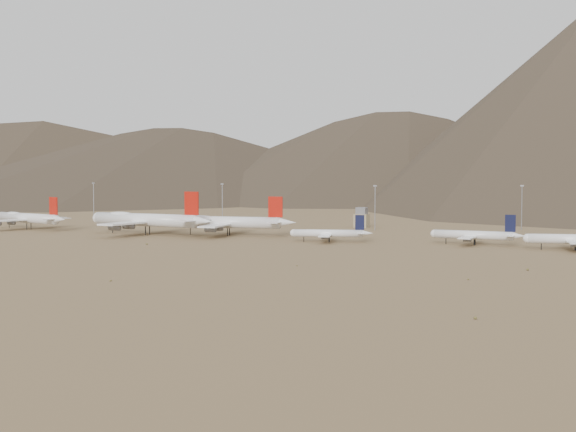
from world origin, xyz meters
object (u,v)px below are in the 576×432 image
at_px(narrowbody_a, 330,233).
at_px(narrowbody_b, 476,235).
at_px(control_tower, 362,219).
at_px(widebody_west, 28,218).
at_px(widebody_east, 227,222).
at_px(widebody_centre, 146,220).

relative_size(narrowbody_a, narrowbody_b, 0.89).
xyz_separation_m(narrowbody_b, control_tower, (-81.42, 88.56, 0.68)).
xyz_separation_m(widebody_west, widebody_east, (126.33, 4.03, 0.51)).
xyz_separation_m(narrowbody_a, narrowbody_b, (66.53, 11.08, 0.40)).
relative_size(widebody_east, narrowbody_a, 1.79).
xyz_separation_m(widebody_east, control_tower, (47.40, 84.34, -1.81)).
relative_size(widebody_centre, widebody_east, 1.13).
bearing_deg(control_tower, narrowbody_a, -81.50).
xyz_separation_m(widebody_centre, widebody_east, (42.14, 11.35, -0.90)).
height_order(widebody_west, widebody_east, widebody_east).
relative_size(widebody_west, widebody_east, 0.91).
xyz_separation_m(widebody_west, widebody_centre, (84.20, -7.33, 1.40)).
bearing_deg(widebody_centre, narrowbody_b, 9.26).
height_order(widebody_centre, control_tower, widebody_centre).
distance_m(narrowbody_b, control_tower, 120.30).
bearing_deg(narrowbody_a, widebody_east, 151.68).
xyz_separation_m(widebody_west, control_tower, (173.73, 88.37, -1.30)).
relative_size(widebody_west, narrowbody_b, 1.45).
height_order(widebody_centre, narrowbody_b, widebody_centre).
bearing_deg(widebody_west, narrowbody_a, 12.39).
bearing_deg(widebody_east, widebody_west, 174.83).
height_order(widebody_west, control_tower, widebody_west).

